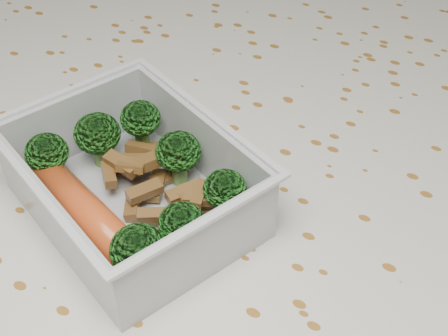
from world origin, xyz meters
The scene contains 6 objects.
dining_table centered at (0.00, 0.00, 0.67)m, with size 1.40×0.90×0.75m.
tablecloth centered at (0.00, 0.00, 0.72)m, with size 1.46×0.96×0.19m.
lunch_container centered at (-0.04, -0.05, 0.78)m, with size 0.21×0.19×0.06m.
broccoli_florets centered at (-0.04, -0.04, 0.79)m, with size 0.16×0.14×0.04m.
meat_pile centered at (-0.03, -0.03, 0.77)m, with size 0.10×0.09×0.03m.
sausage centered at (-0.05, -0.09, 0.78)m, with size 0.15×0.06×0.03m.
Camera 1 is at (0.18, -0.28, 1.09)m, focal length 50.00 mm.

